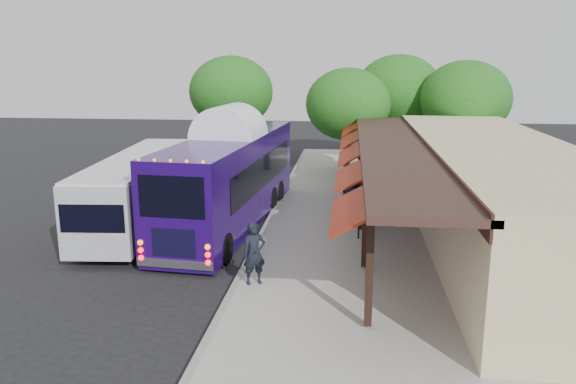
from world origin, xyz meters
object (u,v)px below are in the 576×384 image
at_px(ped_b, 352,184).
at_px(ped_d, 352,194).
at_px(coach_bus, 230,174).
at_px(ped_c, 347,188).
at_px(city_bus, 141,187).
at_px(ped_a, 254,253).
at_px(sign_board, 359,218).

bearing_deg(ped_b, ped_d, 86.31).
height_order(coach_bus, ped_c, coach_bus).
bearing_deg(ped_d, city_bus, 16.12).
distance_m(ped_a, ped_d, 8.72).
bearing_deg(city_bus, ped_c, 17.74).
relative_size(ped_a, ped_c, 1.12).
height_order(ped_b, ped_c, ped_b).
xyz_separation_m(coach_bus, ped_c, (4.63, 2.82, -1.07)).
height_order(coach_bus, sign_board, coach_bus).
xyz_separation_m(ped_b, ped_d, (0.00, -1.48, -0.14)).
height_order(ped_c, sign_board, ped_c).
bearing_deg(ped_c, ped_d, 81.00).
bearing_deg(ped_a, ped_c, 48.82).
bearing_deg(ped_d, coach_bus, 20.92).
distance_m(ped_b, ped_d, 1.48).
relative_size(coach_bus, city_bus, 1.15).
bearing_deg(city_bus, ped_b, 19.68).
distance_m(city_bus, ped_a, 8.20).
relative_size(ped_a, ped_d, 1.19).
bearing_deg(ped_b, sign_board, 88.99).
distance_m(ped_d, sign_board, 3.71).
bearing_deg(ped_d, ped_b, -89.15).
bearing_deg(city_bus, coach_bus, 3.85).
bearing_deg(ped_c, city_bus, 1.30).
relative_size(ped_a, ped_b, 1.01).
relative_size(ped_c, ped_d, 1.07).
height_order(ped_a, ped_b, ped_a).
bearing_deg(coach_bus, ped_a, -67.44).
xyz_separation_m(ped_a, ped_b, (2.80, 9.74, -0.01)).
bearing_deg(sign_board, ped_a, -125.07).
height_order(city_bus, ped_d, city_bus).
distance_m(ped_b, sign_board, 5.18).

